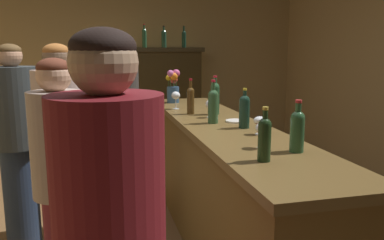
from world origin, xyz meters
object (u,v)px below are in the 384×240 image
(wine_glass_spare, at_px, (260,121))
(flower_arrangement, at_px, (173,86))
(wine_bottle_syrah, at_px, (215,97))
(wine_glass_mid, at_px, (210,105))
(wine_bottle_pinot, at_px, (264,137))
(display_bottle_center, at_px, (184,38))
(bar_counter, at_px, (221,187))
(wine_bottle_rose, at_px, (244,110))
(wine_bottle_merlot, at_px, (191,99))
(cheese_plate, at_px, (236,121))
(patron_in_navy, at_px, (17,140))
(patron_by_cabinet, at_px, (120,124))
(wine_glass_front, at_px, (262,129))
(display_bottle_midleft, at_px, (164,38))
(display_cabinet, at_px, (166,100))
(display_bottle_left, at_px, (144,37))
(wine_glass_rear, at_px, (176,96))
(patron_tall, at_px, (61,181))
(wine_bottle_malbec, at_px, (213,104))
(wine_bottle_chardonnay, at_px, (297,129))
(patron_near_entrance, at_px, (62,150))

(wine_glass_spare, xyz_separation_m, flower_arrangement, (-0.26, 1.67, 0.08))
(wine_bottle_syrah, height_order, wine_glass_mid, wine_bottle_syrah)
(wine_glass_mid, distance_m, wine_glass_spare, 0.71)
(wine_bottle_pinot, height_order, display_bottle_center, display_bottle_center)
(wine_glass_mid, relative_size, flower_arrangement, 0.43)
(bar_counter, bearing_deg, wine_bottle_rose, -63.90)
(wine_bottle_merlot, relative_size, cheese_plate, 1.92)
(patron_in_navy, relative_size, patron_by_cabinet, 0.95)
(wine_glass_front, bearing_deg, wine_glass_spare, 68.74)
(wine_bottle_pinot, xyz_separation_m, display_bottle_midleft, (0.17, 3.93, 0.59))
(display_cabinet, height_order, wine_glass_spare, display_cabinet)
(display_bottle_left, bearing_deg, wine_bottle_merlot, -87.84)
(wine_glass_rear, relative_size, patron_tall, 0.11)
(wine_bottle_malbec, relative_size, patron_by_cabinet, 0.19)
(cheese_plate, bearing_deg, patron_in_navy, 166.75)
(bar_counter, relative_size, flower_arrangement, 8.83)
(wine_bottle_pinot, distance_m, flower_arrangement, 2.26)
(display_bottle_center, bearing_deg, display_bottle_left, 180.00)
(wine_bottle_syrah, relative_size, wine_glass_mid, 2.23)
(wine_glass_mid, bearing_deg, cheese_plate, -58.67)
(display_cabinet, bearing_deg, wine_bottle_chardonnay, -89.04)
(wine_glass_front, bearing_deg, display_bottle_midleft, 88.88)
(wine_bottle_syrah, distance_m, patron_tall, 1.60)
(wine_bottle_merlot, bearing_deg, patron_in_navy, -178.17)
(wine_glass_front, distance_m, wine_glass_rear, 1.57)
(display_bottle_midleft, bearing_deg, patron_in_navy, -122.93)
(wine_bottle_syrah, bearing_deg, patron_in_navy, 179.40)
(bar_counter, distance_m, wine_bottle_pinot, 1.20)
(wine_glass_mid, height_order, patron_near_entrance, patron_near_entrance)
(wine_bottle_chardonnay, bearing_deg, patron_in_navy, 141.79)
(display_bottle_left, xyz_separation_m, display_bottle_center, (0.58, 0.00, -0.01))
(flower_arrangement, relative_size, cheese_plate, 2.18)
(display_cabinet, relative_size, display_bottle_midleft, 5.16)
(wine_glass_front, relative_size, patron_by_cabinet, 0.09)
(wine_bottle_chardonnay, relative_size, wine_glass_rear, 1.74)
(wine_glass_front, bearing_deg, cheese_plate, 80.29)
(bar_counter, xyz_separation_m, wine_glass_mid, (-0.02, 0.27, 0.62))
(wine_bottle_syrah, height_order, display_bottle_left, display_bottle_left)
(wine_glass_rear, bearing_deg, wine_bottle_chardonnay, -78.69)
(patron_by_cabinet, height_order, patron_near_entrance, patron_by_cabinet)
(wine_bottle_chardonnay, xyz_separation_m, patron_tall, (-1.28, 0.31, -0.30))
(display_bottle_center, height_order, patron_by_cabinet, display_bottle_center)
(bar_counter, bearing_deg, wine_bottle_chardonnay, -81.28)
(wine_bottle_chardonnay, relative_size, patron_tall, 0.19)
(wine_bottle_chardonnay, bearing_deg, display_bottle_midleft, 91.17)
(patron_by_cabinet, bearing_deg, wine_bottle_pinot, -40.81)
(bar_counter, xyz_separation_m, wine_glass_rear, (-0.20, 0.79, 0.63))
(cheese_plate, bearing_deg, wine_glass_front, -99.71)
(bar_counter, relative_size, display_cabinet, 1.93)
(wine_bottle_merlot, bearing_deg, wine_glass_spare, -74.58)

